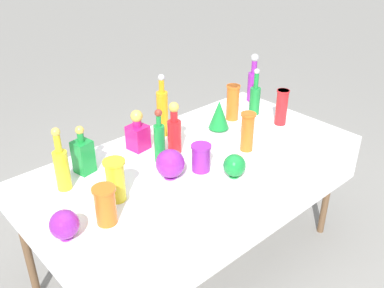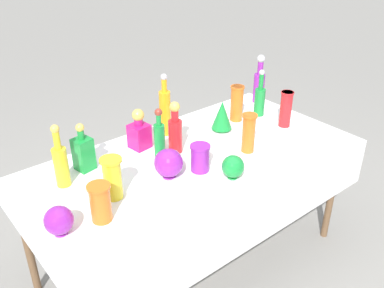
% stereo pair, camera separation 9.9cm
% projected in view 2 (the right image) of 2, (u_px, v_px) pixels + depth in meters
% --- Properties ---
extents(ground_plane, '(40.00, 40.00, 0.00)m').
position_uv_depth(ground_plane, '(192.00, 260.00, 2.76)').
color(ground_plane, gray).
extents(display_table, '(1.93, 0.99, 0.76)m').
position_uv_depth(display_table, '(196.00, 171.00, 2.40)').
color(display_table, white).
rests_on(display_table, ground).
extents(tall_bottle_0, '(0.06, 0.06, 0.31)m').
position_uv_depth(tall_bottle_0, '(159.00, 140.00, 2.33)').
color(tall_bottle_0, '#198C38').
rests_on(tall_bottle_0, display_table).
extents(tall_bottle_1, '(0.07, 0.07, 0.32)m').
position_uv_depth(tall_bottle_1, '(260.00, 99.00, 2.86)').
color(tall_bottle_1, '#198C38').
rests_on(tall_bottle_1, display_table).
extents(tall_bottle_2, '(0.08, 0.08, 0.31)m').
position_uv_depth(tall_bottle_2, '(175.00, 131.00, 2.41)').
color(tall_bottle_2, red).
rests_on(tall_bottle_2, display_table).
extents(tall_bottle_3, '(0.07, 0.07, 0.34)m').
position_uv_depth(tall_bottle_3, '(61.00, 163.00, 2.12)').
color(tall_bottle_3, yellow).
rests_on(tall_bottle_3, display_table).
extents(tall_bottle_4, '(0.08, 0.08, 0.35)m').
position_uv_depth(tall_bottle_4, '(259.00, 83.00, 3.05)').
color(tall_bottle_4, purple).
rests_on(tall_bottle_4, display_table).
extents(tall_bottle_5, '(0.07, 0.07, 0.39)m').
position_uv_depth(tall_bottle_5, '(165.00, 110.00, 2.59)').
color(tall_bottle_5, orange).
rests_on(tall_bottle_5, display_table).
extents(square_decanter_0, '(0.12, 0.12, 0.24)m').
position_uv_depth(square_decanter_0, '(139.00, 132.00, 2.47)').
color(square_decanter_0, '#C61972').
rests_on(square_decanter_0, display_table).
extents(square_decanter_1, '(0.10, 0.10, 0.27)m').
position_uv_depth(square_decanter_1, '(83.00, 152.00, 2.26)').
color(square_decanter_1, '#198C38').
rests_on(square_decanter_1, display_table).
extents(slender_vase_0, '(0.08, 0.08, 0.23)m').
position_uv_depth(slender_vase_0, '(286.00, 108.00, 2.71)').
color(slender_vase_0, red).
rests_on(slender_vase_0, display_table).
extents(slender_vase_1, '(0.11, 0.11, 0.18)m').
position_uv_depth(slender_vase_1, '(100.00, 202.00, 1.89)').
color(slender_vase_1, orange).
rests_on(slender_vase_1, display_table).
extents(slender_vase_2, '(0.09, 0.09, 0.23)m').
position_uv_depth(slender_vase_2, '(249.00, 132.00, 2.42)').
color(slender_vase_2, orange).
rests_on(slender_vase_2, display_table).
extents(slender_vase_3, '(0.11, 0.11, 0.22)m').
position_uv_depth(slender_vase_3, '(112.00, 177.00, 2.03)').
color(slender_vase_3, yellow).
rests_on(slender_vase_3, display_table).
extents(slender_vase_4, '(0.09, 0.09, 0.24)m').
position_uv_depth(slender_vase_4, '(237.00, 102.00, 2.79)').
color(slender_vase_4, orange).
rests_on(slender_vase_4, display_table).
extents(slender_vase_5, '(0.11, 0.11, 0.15)m').
position_uv_depth(slender_vase_5, '(200.00, 157.00, 2.26)').
color(slender_vase_5, purple).
rests_on(slender_vase_5, display_table).
extents(fluted_vase_0, '(0.13, 0.13, 0.19)m').
position_uv_depth(fluted_vase_0, '(222.00, 115.00, 2.67)').
color(fluted_vase_0, '#198C38').
rests_on(fluted_vase_0, display_table).
extents(round_bowl_0, '(0.15, 0.15, 0.16)m').
position_uv_depth(round_bowl_0, '(169.00, 163.00, 2.20)').
color(round_bowl_0, purple).
rests_on(round_bowl_0, display_table).
extents(round_bowl_1, '(0.12, 0.12, 0.13)m').
position_uv_depth(round_bowl_1, '(233.00, 167.00, 2.20)').
color(round_bowl_1, '#198C38').
rests_on(round_bowl_1, display_table).
extents(round_bowl_2, '(0.13, 0.13, 0.14)m').
position_uv_depth(round_bowl_2, '(59.00, 220.00, 1.82)').
color(round_bowl_2, purple).
rests_on(round_bowl_2, display_table).
extents(price_tag_left, '(0.05, 0.03, 0.03)m').
position_uv_depth(price_tag_left, '(174.00, 232.00, 1.83)').
color(price_tag_left, white).
rests_on(price_tag_left, display_table).
extents(price_tag_center, '(0.06, 0.02, 0.04)m').
position_uv_depth(price_tag_center, '(308.00, 162.00, 2.33)').
color(price_tag_center, white).
rests_on(price_tag_center, display_table).
extents(cardboard_box_behind_left, '(0.44, 0.39, 0.35)m').
position_uv_depth(cardboard_box_behind_left, '(117.00, 177.00, 3.36)').
color(cardboard_box_behind_left, tan).
rests_on(cardboard_box_behind_left, ground).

